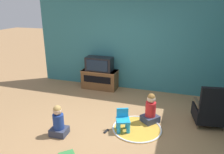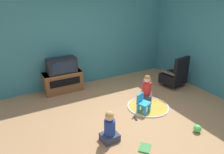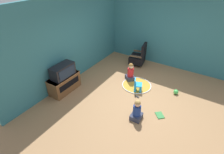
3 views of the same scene
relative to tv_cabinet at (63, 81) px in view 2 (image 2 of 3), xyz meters
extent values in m
plane|color=#9E754C|center=(0.97, -2.14, -0.29)|extent=(30.00, 30.00, 0.00)
cube|color=teal|center=(0.82, 0.32, 1.14)|extent=(5.68, 0.12, 2.86)
cube|color=brown|center=(0.00, 0.00, -0.01)|extent=(1.05, 0.47, 0.56)
cube|color=#90603A|center=(0.00, 0.00, 0.26)|extent=(1.07, 0.48, 0.02)
cube|color=black|center=(0.00, -0.24, 0.06)|extent=(0.84, 0.01, 0.20)
cube|color=black|center=(0.00, -0.03, 0.47)|extent=(0.79, 0.37, 0.41)
cube|color=#142338|center=(0.00, -0.21, 0.47)|extent=(0.65, 0.02, 0.32)
cylinder|color=brown|center=(3.18, -0.94, -0.24)|extent=(0.04, 0.04, 0.10)
cylinder|color=brown|center=(2.66, -1.03, -0.24)|extent=(0.04, 0.04, 0.10)
cylinder|color=brown|center=(3.26, -1.42, -0.24)|extent=(0.04, 0.04, 0.10)
cylinder|color=brown|center=(2.75, -1.52, -0.24)|extent=(0.04, 0.04, 0.10)
cube|color=black|center=(2.96, -1.23, -0.05)|extent=(0.71, 0.68, 0.29)
cube|color=black|center=(3.00, -1.47, 0.37)|extent=(0.60, 0.20, 0.55)
cube|color=brown|center=(3.23, -1.18, 0.19)|extent=(0.15, 0.50, 0.05)
cube|color=brown|center=(2.69, -1.27, 0.19)|extent=(0.15, 0.50, 0.05)
cylinder|color=#1E99DB|center=(1.23, -2.18, -0.16)|extent=(0.08, 0.08, 0.26)
cylinder|color=#1E99DB|center=(1.41, -2.11, -0.16)|extent=(0.08, 0.08, 0.26)
cylinder|color=#1E99DB|center=(1.16, -2.02, -0.16)|extent=(0.08, 0.08, 0.26)
cylinder|color=#1E99DB|center=(1.34, -1.94, -0.16)|extent=(0.08, 0.08, 0.26)
cube|color=#1E99DB|center=(1.28, -2.06, -0.05)|extent=(0.34, 0.34, 0.04)
cube|color=#1E99DB|center=(1.24, -1.96, 0.07)|extent=(0.24, 0.12, 0.19)
cylinder|color=gold|center=(1.54, -1.90, -0.29)|extent=(1.03, 1.03, 0.01)
torus|color=silver|center=(1.54, -1.90, -0.28)|extent=(1.03, 1.03, 0.04)
cube|color=#33384C|center=(1.76, -1.53, -0.22)|extent=(0.45, 0.46, 0.15)
cylinder|color=red|center=(1.76, -1.53, 0.02)|extent=(0.22, 0.22, 0.32)
sphere|color=beige|center=(1.76, -1.53, 0.26)|extent=(0.18, 0.18, 0.18)
sphere|color=olive|center=(1.76, -1.53, 0.30)|extent=(0.17, 0.17, 0.17)
cube|color=#33384C|center=(0.11, -2.57, -0.22)|extent=(0.34, 0.30, 0.14)
cylinder|color=navy|center=(0.11, -2.57, 0.00)|extent=(0.21, 0.21, 0.30)
sphere|color=#D8AD8C|center=(0.11, -2.57, 0.23)|extent=(0.17, 0.17, 0.17)
sphere|color=tan|center=(0.11, -2.57, 0.26)|extent=(0.16, 0.16, 0.16)
sphere|color=#4CCC59|center=(1.79, -3.19, -0.22)|extent=(0.16, 0.16, 0.16)
cube|color=#337F3D|center=(0.56, -3.08, -0.28)|extent=(0.32, 0.32, 0.02)
cube|color=black|center=(0.97, -2.19, -0.28)|extent=(0.08, 0.16, 0.02)
camera|label=1|loc=(2.26, -5.80, 2.21)|focal=35.00mm
camera|label=2|loc=(-1.50, -5.60, 2.41)|focal=35.00mm
camera|label=3|loc=(-3.15, -3.85, 3.27)|focal=28.00mm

